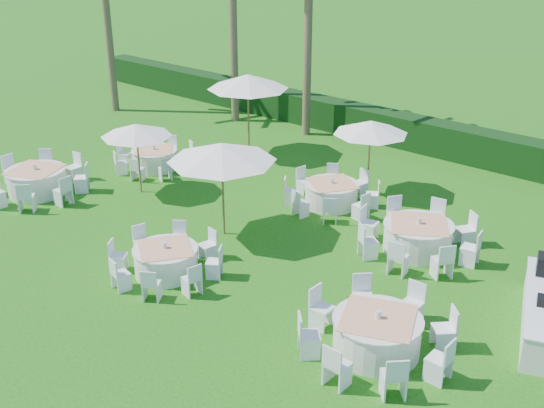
{
  "coord_description": "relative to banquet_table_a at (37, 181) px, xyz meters",
  "views": [
    {
      "loc": [
        12.27,
        -10.38,
        8.58
      ],
      "look_at": [
        1.79,
        2.24,
        1.3
      ],
      "focal_mm": 45.0,
      "sensor_mm": 36.0,
      "label": 1
    }
  ],
  "objects": [
    {
      "name": "banquet_table_f",
      "position": [
        11.33,
        4.24,
        -0.0
      ],
      "size": [
        3.28,
        3.28,
        0.98
      ],
      "color": "silver",
      "rests_on": "ground"
    },
    {
      "name": "banquet_table_a",
      "position": [
        0.0,
        0.0,
        0.0
      ],
      "size": [
        3.26,
        3.26,
        0.99
      ],
      "color": "silver",
      "rests_on": "ground"
    },
    {
      "name": "banquet_table_d",
      "position": [
        1.21,
        3.91,
        -0.06
      ],
      "size": [
        2.74,
        2.74,
        0.86
      ],
      "color": "silver",
      "rests_on": "ground"
    },
    {
      "name": "umbrella_d",
      "position": [
        8.15,
        6.78,
        1.78
      ],
      "size": [
        2.35,
        2.35,
        2.43
      ],
      "color": "brown",
      "rests_on": "ground"
    },
    {
      "name": "banquet_table_c",
      "position": [
        12.87,
        -0.3,
        -0.0
      ],
      "size": [
        3.26,
        3.26,
        0.99
      ],
      "color": "silver",
      "rests_on": "ground"
    },
    {
      "name": "palm_f",
      "position": [
        -5.75,
        7.69,
        4.28
      ],
      "size": [
        4.19,
        4.39,
        8.52
      ],
      "color": "brown",
      "rests_on": "ground"
    },
    {
      "name": "umbrella_c",
      "position": [
        2.72,
        7.18,
        2.29
      ],
      "size": [
        2.94,
        2.94,
        2.98
      ],
      "color": "brown",
      "rests_on": "ground"
    },
    {
      "name": "palm_b",
      "position": [
        2.94,
        10.4,
        4.13
      ],
      "size": [
        4.19,
        4.39,
        8.24
      ],
      "color": "brown",
      "rests_on": "ground"
    },
    {
      "name": "umbrella_b",
      "position": [
        6.63,
        1.7,
        1.99
      ],
      "size": [
        2.98,
        2.98,
        2.65
      ],
      "color": "brown",
      "rests_on": "ground"
    },
    {
      "name": "banquet_table_b",
      "position": [
        7.07,
        -0.88,
        -0.05
      ],
      "size": [
        2.86,
        2.86,
        0.88
      ],
      "color": "silver",
      "rests_on": "ground"
    },
    {
      "name": "buffet_table",
      "position": [
        15.17,
        2.73,
        0.01
      ],
      "size": [
        1.88,
        3.62,
        1.27
      ],
      "color": "silver",
      "rests_on": "ground"
    },
    {
      "name": "ground",
      "position": [
        6.44,
        -0.34,
        -0.43
      ],
      "size": [
        120.0,
        120.0,
        0.0
      ],
      "primitive_type": "plane",
      "color": "#195F10",
      "rests_on": "ground"
    },
    {
      "name": "banquet_table_e",
      "position": [
        7.8,
        5.26,
        -0.05
      ],
      "size": [
        2.92,
        2.92,
        0.89
      ],
      "color": "silver",
      "rests_on": "ground"
    },
    {
      "name": "hedge",
      "position": [
        6.44,
        11.66,
        0.17
      ],
      "size": [
        34.0,
        1.0,
        1.2
      ],
      "primitive_type": "cube",
      "color": "black",
      "rests_on": "ground"
    },
    {
      "name": "umbrella_a",
      "position": [
        2.47,
        2.2,
        1.65
      ],
      "size": [
        2.24,
        2.24,
        2.29
      ],
      "color": "brown",
      "rests_on": "ground"
    }
  ]
}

